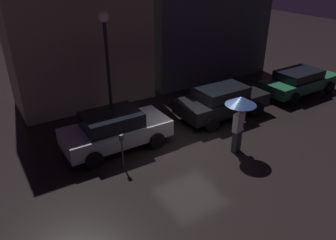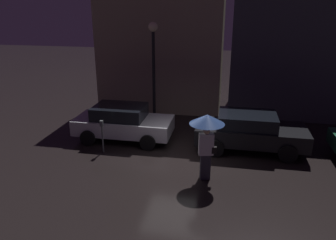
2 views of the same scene
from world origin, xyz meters
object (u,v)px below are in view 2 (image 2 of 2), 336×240
object	(u,v)px
pedestrian_with_umbrella	(207,129)
street_lamp_near	(153,54)
parking_meter	(102,133)
parked_car_black	(250,131)
parked_car_silver	(123,122)

from	to	relation	value
pedestrian_with_umbrella	street_lamp_near	xyz separation A→B (m)	(-2.84, 4.92, 1.53)
parking_meter	street_lamp_near	size ratio (longest dim) A/B	0.27
parked_car_black	parking_meter	xyz separation A→B (m)	(-5.50, -1.33, 0.02)
parking_meter	street_lamp_near	xyz separation A→B (m)	(1.17, 3.64, 2.47)
parking_meter	street_lamp_near	world-z (taller)	street_lamp_near
parked_car_black	pedestrian_with_umbrella	world-z (taller)	pedestrian_with_umbrella
parked_car_silver	parking_meter	xyz separation A→B (m)	(-0.36, -1.38, 0.03)
parked_car_black	pedestrian_with_umbrella	distance (m)	3.16
parked_car_black	street_lamp_near	bearing A→B (deg)	152.20
parked_car_silver	parked_car_black	xyz separation A→B (m)	(5.14, -0.05, 0.01)
pedestrian_with_umbrella	parking_meter	xyz separation A→B (m)	(-4.02, 1.28, -0.94)
parked_car_silver	parked_car_black	bearing A→B (deg)	-0.31
pedestrian_with_umbrella	parked_car_silver	bearing A→B (deg)	129.90
pedestrian_with_umbrella	parking_meter	bearing A→B (deg)	148.22
pedestrian_with_umbrella	street_lamp_near	world-z (taller)	street_lamp_near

